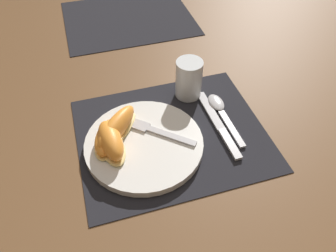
{
  "coord_description": "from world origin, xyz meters",
  "views": [
    {
      "loc": [
        -0.15,
        -0.46,
        0.54
      ],
      "look_at": [
        -0.01,
        0.01,
        0.02
      ],
      "focal_mm": 35.0,
      "sensor_mm": 36.0,
      "label": 1
    }
  ],
  "objects": [
    {
      "name": "citrus_wedge_0",
      "position": [
        -0.11,
        0.02,
        0.04
      ],
      "size": [
        0.12,
        0.13,
        0.05
      ],
      "color": "#F4DB84",
      "rests_on": "plate"
    },
    {
      "name": "placemat",
      "position": [
        0.0,
        0.0,
        0.0
      ],
      "size": [
        0.41,
        0.34,
        0.0
      ],
      "color": "black",
      "rests_on": "ground_plane"
    },
    {
      "name": "citrus_wedge_2",
      "position": [
        -0.13,
        -0.02,
        0.04
      ],
      "size": [
        0.06,
        0.11,
        0.05
      ],
      "color": "#F4DB84",
      "rests_on": "plate"
    },
    {
      "name": "knife",
      "position": [
        0.11,
        -0.01,
        0.01
      ],
      "size": [
        0.02,
        0.21,
        0.01
      ],
      "color": "#BCBCC1",
      "rests_on": "placemat"
    },
    {
      "name": "ground_plane",
      "position": [
        0.0,
        0.0,
        0.0
      ],
      "size": [
        3.0,
        3.0,
        0.0
      ],
      "primitive_type": "plane",
      "color": "brown"
    },
    {
      "name": "juice_glass",
      "position": [
        0.08,
        0.11,
        0.05
      ],
      "size": [
        0.06,
        0.06,
        0.1
      ],
      "color": "silver",
      "rests_on": "placemat"
    },
    {
      "name": "fork",
      "position": [
        -0.04,
        0.01,
        0.02
      ],
      "size": [
        0.15,
        0.13,
        0.0
      ],
      "color": "#BCBCC1",
      "rests_on": "plate"
    },
    {
      "name": "plate",
      "position": [
        -0.07,
        -0.02,
        0.01
      ],
      "size": [
        0.25,
        0.25,
        0.02
      ],
      "color": "white",
      "rests_on": "placemat"
    },
    {
      "name": "spoon",
      "position": [
        0.13,
        0.04,
        0.01
      ],
      "size": [
        0.03,
        0.17,
        0.01
      ],
      "color": "#BCBCC1",
      "rests_on": "placemat"
    },
    {
      "name": "placemat_far",
      "position": [
        0.02,
        0.53,
        0.0
      ],
      "size": [
        0.41,
        0.34,
        0.0
      ],
      "color": "black",
      "rests_on": "ground_plane"
    },
    {
      "name": "citrus_wedge_1",
      "position": [
        -0.14,
        0.0,
        0.03
      ],
      "size": [
        0.09,
        0.11,
        0.03
      ],
      "color": "#F4DB84",
      "rests_on": "plate"
    }
  ]
}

